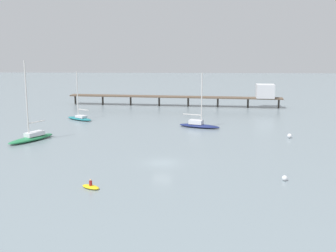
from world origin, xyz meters
The scene contains 8 objects.
ground_plane centered at (0.00, 0.00, 0.00)m, with size 400.00×400.00×0.00m, color gray.
pier centered at (13.13, 56.03, 3.55)m, with size 58.29×9.65×6.27m.
sailboat_green centered at (-23.47, 13.19, 0.78)m, with size 6.61×9.38×13.88m.
sailboat_teal centered at (-20.31, 34.34, 0.60)m, with size 7.24×6.07×10.78m.
sailboat_navy centered at (5.95, 26.55, 0.68)m, with size 8.79×5.26×11.07m.
dinghy_yellow centered at (-7.71, -11.14, 0.22)m, with size 2.67×2.27×1.14m.
mooring_buoy_inner centered at (21.95, 17.26, 0.41)m, with size 0.81×0.81×0.81m, color silver.
mooring_buoy_far centered at (15.48, -7.40, 0.34)m, with size 0.68×0.68×0.68m, color silver.
Camera 1 is at (3.20, -57.63, 16.34)m, focal length 45.20 mm.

